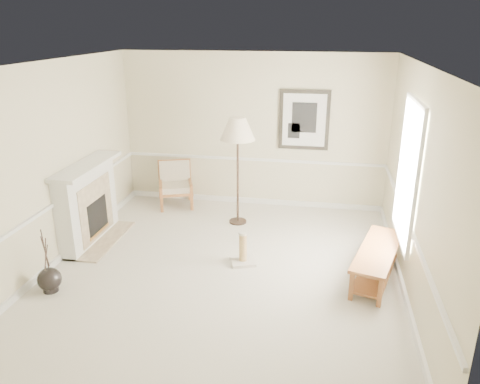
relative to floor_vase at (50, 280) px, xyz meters
name	(u,v)px	position (x,y,z in m)	size (l,w,h in m)	color
ground	(223,270)	(2.15, 0.96, -0.17)	(5.50, 5.50, 0.00)	silver
room	(233,144)	(2.29, 1.04, 1.70)	(5.04, 5.54, 2.92)	beige
fireplace	(88,204)	(-0.19, 1.56, 0.47)	(0.64, 1.64, 1.31)	white
floor_vase	(50,280)	(0.00, 0.00, 0.00)	(0.31, 0.31, 0.92)	black
armchair	(175,182)	(0.68, 3.37, 0.29)	(0.83, 0.86, 0.85)	#A56435
floor_lamp	(238,132)	(2.04, 2.70, 1.48)	(0.74, 0.74, 1.89)	black
bench	(377,258)	(4.30, 1.14, 0.13)	(0.88, 1.64, 0.45)	#A56435
scratching_post	(243,253)	(2.39, 1.23, -0.01)	(0.45, 0.45, 0.50)	silver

